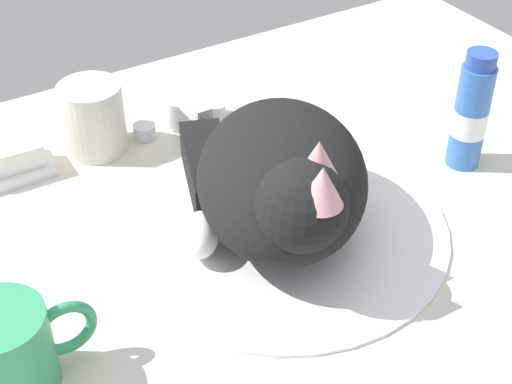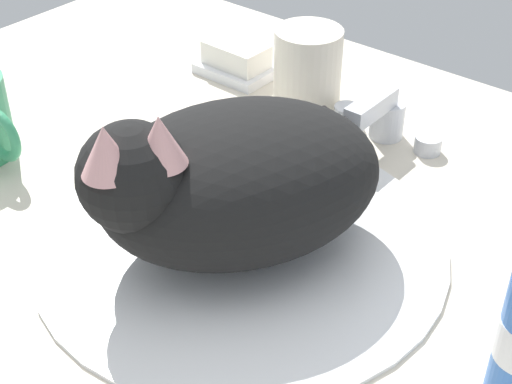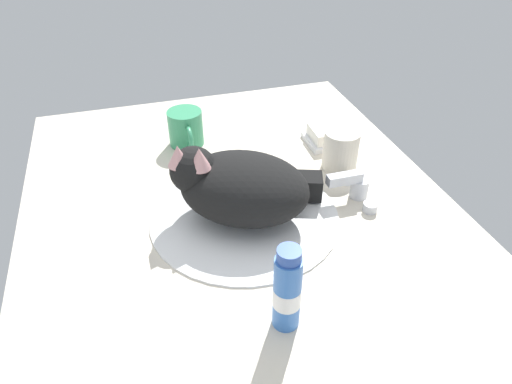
{
  "view_description": "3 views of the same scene",
  "coord_description": "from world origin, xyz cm",
  "px_view_note": "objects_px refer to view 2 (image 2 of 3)",
  "views": [
    {
      "loc": [
        -34.8,
        -52.79,
        53.33
      ],
      "look_at": [
        -1.53,
        2.54,
        3.9
      ],
      "focal_mm": 54.42,
      "sensor_mm": 36.0,
      "label": 1
    },
    {
      "loc": [
        33.77,
        -39.21,
        42.69
      ],
      "look_at": [
        0.62,
        1.25,
        5.31
      ],
      "focal_mm": 54.15,
      "sensor_mm": 36.0,
      "label": 2
    },
    {
      "loc": [
        65.99,
        -17.41,
        56.13
      ],
      "look_at": [
        0.27,
        2.16,
        5.71
      ],
      "focal_mm": 32.68,
      "sensor_mm": 36.0,
      "label": 3
    }
  ],
  "objects_px": {
    "faucet": "(383,119)",
    "rinse_cup": "(308,67)",
    "cat": "(228,178)",
    "soap_bar": "(236,54)"
  },
  "relations": [
    {
      "from": "faucet",
      "to": "rinse_cup",
      "type": "relative_size",
      "value": 1.47
    },
    {
      "from": "faucet",
      "to": "rinse_cup",
      "type": "distance_m",
      "value": 0.11
    },
    {
      "from": "faucet",
      "to": "rinse_cup",
      "type": "xyz_separation_m",
      "value": [
        -0.11,
        0.02,
        0.02
      ]
    },
    {
      "from": "rinse_cup",
      "to": "faucet",
      "type": "bearing_deg",
      "value": -9.01
    },
    {
      "from": "soap_bar",
      "to": "cat",
      "type": "bearing_deg",
      "value": -50.58
    },
    {
      "from": "faucet",
      "to": "cat",
      "type": "relative_size",
      "value": 0.41
    },
    {
      "from": "soap_bar",
      "to": "rinse_cup",
      "type": "bearing_deg",
      "value": -0.64
    },
    {
      "from": "cat",
      "to": "soap_bar",
      "type": "height_order",
      "value": "cat"
    },
    {
      "from": "cat",
      "to": "soap_bar",
      "type": "xyz_separation_m",
      "value": [
        -0.21,
        0.25,
        -0.05
      ]
    },
    {
      "from": "faucet",
      "to": "soap_bar",
      "type": "bearing_deg",
      "value": 175.05
    }
  ]
}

